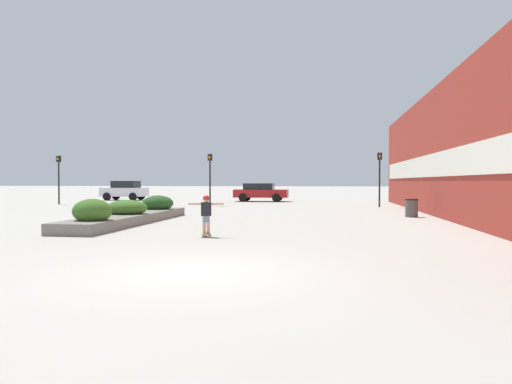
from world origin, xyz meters
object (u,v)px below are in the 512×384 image
at_px(traffic_light_right, 380,170).
at_px(traffic_light_far_left, 59,171).
at_px(skateboarder, 206,210).
at_px(car_leftmost, 125,190).
at_px(traffic_light_left, 210,170).
at_px(skateboard, 206,234).
at_px(trash_bin, 412,208).
at_px(car_center_left, 261,192).

bearing_deg(traffic_light_right, traffic_light_far_left, 179.34).
bearing_deg(traffic_light_right, skateboarder, -112.17).
bearing_deg(car_leftmost, traffic_light_right, -110.41).
height_order(skateboarder, traffic_light_left, traffic_light_left).
bearing_deg(car_leftmost, traffic_light_left, -128.27).
relative_size(skateboard, traffic_light_left, 0.17).
distance_m(trash_bin, car_center_left, 17.74).
bearing_deg(car_center_left, trash_bin, 31.15).
distance_m(skateboard, car_center_left, 23.90).
xyz_separation_m(skateboard, trash_bin, (7.35, 8.64, 0.35)).
xyz_separation_m(car_leftmost, traffic_light_right, (20.73, -7.71, 1.49)).
bearing_deg(skateboarder, skateboard, 81.50).
height_order(skateboard, traffic_light_far_left, traffic_light_far_left).
relative_size(skateboard, traffic_light_far_left, 0.17).
distance_m(traffic_light_left, traffic_light_right, 11.11).
bearing_deg(car_leftmost, trash_bin, -126.70).
bearing_deg(car_center_left, traffic_light_left, -19.50).
bearing_deg(traffic_light_left, car_center_left, 70.50).
height_order(car_leftmost, traffic_light_left, traffic_light_left).
bearing_deg(skateboard, car_leftmost, 111.09).
bearing_deg(skateboarder, traffic_light_right, 59.33).
xyz_separation_m(skateboard, car_leftmost, (-13.90, 24.48, 0.80)).
xyz_separation_m(skateboarder, car_center_left, (-1.82, 23.82, 0.01)).
distance_m(skateboard, trash_bin, 11.35).
distance_m(skateboarder, traffic_light_far_left, 23.04).
xyz_separation_m(skateboarder, car_leftmost, (-13.90, 24.48, 0.09)).
height_order(trash_bin, traffic_light_left, traffic_light_left).
height_order(traffic_light_left, traffic_light_right, traffic_light_left).
bearing_deg(traffic_light_left, traffic_light_far_left, 179.30).
bearing_deg(traffic_light_right, traffic_light_left, 179.38).
height_order(traffic_light_left, traffic_light_far_left, traffic_light_left).
xyz_separation_m(skateboarder, trash_bin, (7.35, 8.64, -0.36)).
relative_size(car_center_left, traffic_light_left, 1.24).
xyz_separation_m(trash_bin, car_center_left, (-9.17, 15.18, 0.37)).
distance_m(trash_bin, traffic_light_right, 8.37).
bearing_deg(car_leftmost, skateboarder, -150.41).
distance_m(car_leftmost, car_center_left, 12.10).
bearing_deg(traffic_light_far_left, car_center_left, 26.51).
height_order(skateboard, car_center_left, car_center_left).
relative_size(skateboarder, car_center_left, 0.26).
distance_m(skateboard, traffic_light_far_left, 23.10).
relative_size(trash_bin, traffic_light_far_left, 0.24).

